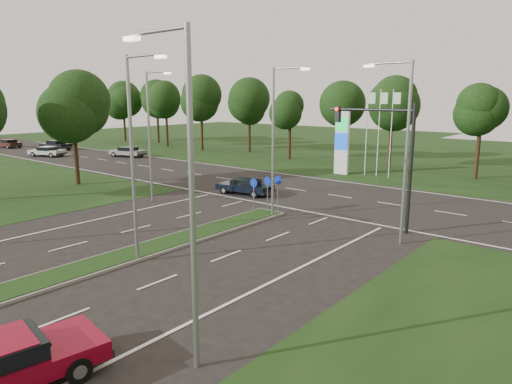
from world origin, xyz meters
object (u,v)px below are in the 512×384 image
Objects in this scene: navy_sedan at (245,186)px; far_car_a at (128,151)px; far_car_b at (47,151)px; far_car_d at (9,143)px; far_car_c at (56,145)px.

navy_sedan is 0.94× the size of far_car_a.
far_car_a is at bearing -74.60° from far_car_b.
far_car_a is (-25.97, 7.55, 0.05)m from navy_sedan.
far_car_d is at bearing 62.83° from far_car_b.
navy_sedan is 0.91× the size of far_car_c.
far_car_c reaches higher than navy_sedan.
far_car_a is at bearing -93.89° from far_car_c.
far_car_c is (-40.54, 5.74, 0.08)m from navy_sedan.
far_car_a is at bearing -82.75° from far_car_d.
far_car_a reaches higher than far_car_b.
far_car_c reaches higher than far_car_b.
far_car_d is (-14.40, 1.30, -0.02)m from far_car_b.
far_car_c is (-6.44, 4.40, 0.04)m from far_car_b.
far_car_c is at bearing 33.62° from far_car_b.
far_car_a is 1.00× the size of far_car_b.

